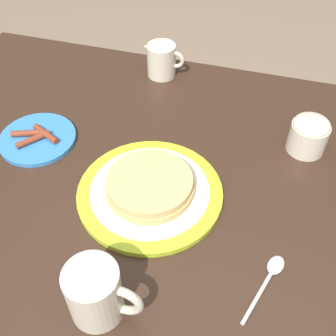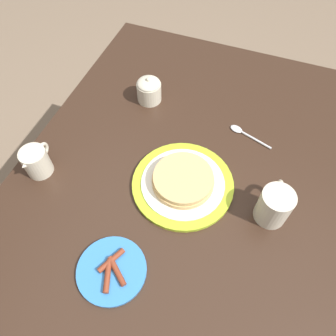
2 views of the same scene
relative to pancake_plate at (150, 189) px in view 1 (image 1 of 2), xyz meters
The scene contains 7 objects.
dining_table 0.14m from the pancake_plate, 58.35° to the right, with size 1.29×1.04×0.78m.
pancake_plate is the anchor object (origin of this frame).
side_plate_bacon 0.30m from the pancake_plate, 164.36° to the left, with size 0.17×0.17×0.02m.
coffee_mug 0.25m from the pancake_plate, 90.90° to the right, with size 0.12×0.08×0.10m.
creamer_pitcher 0.42m from the pancake_plate, 103.58° to the left, with size 0.11×0.07×0.09m.
sugar_bowl 0.36m from the pancake_plate, 37.57° to the left, with size 0.08×0.08×0.09m.
spoon 0.27m from the pancake_plate, 25.29° to the right, with size 0.06×0.14×0.01m.
Camera 1 is at (0.16, -0.47, 1.42)m, focal length 45.00 mm.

